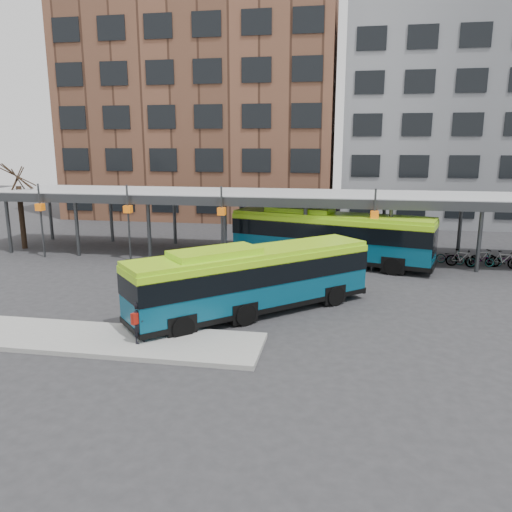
{
  "coord_description": "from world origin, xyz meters",
  "views": [
    {
      "loc": [
        4.16,
        -19.39,
        7.34
      ],
      "look_at": [
        -0.0,
        4.58,
        1.8
      ],
      "focal_mm": 35.0,
      "sensor_mm": 36.0,
      "label": 1
    }
  ],
  "objects": [
    {
      "name": "ground",
      "position": [
        0.0,
        0.0,
        0.0
      ],
      "size": [
        120.0,
        120.0,
        0.0
      ],
      "primitive_type": "plane",
      "color": "#28282B",
      "rests_on": "ground"
    },
    {
      "name": "boarding_island",
      "position": [
        -5.5,
        -3.0,
        0.09
      ],
      "size": [
        14.0,
        3.0,
        0.18
      ],
      "primitive_type": "cube",
      "color": "gray",
      "rests_on": "ground"
    },
    {
      "name": "canopy",
      "position": [
        -0.06,
        12.87,
        3.91
      ],
      "size": [
        40.0,
        6.53,
        4.8
      ],
      "color": "#999B9E",
      "rests_on": "ground"
    },
    {
      "name": "tree",
      "position": [
        -18.0,
        12.0,
        2.43
      ],
      "size": [
        1.64,
        1.64,
        5.6
      ],
      "color": "black",
      "rests_on": "ground"
    },
    {
      "name": "building_brick",
      "position": [
        -10.0,
        32.0,
        11.0
      ],
      "size": [
        26.0,
        14.0,
        22.0
      ],
      "primitive_type": "cube",
      "color": "brown",
      "rests_on": "ground"
    },
    {
      "name": "building_grey",
      "position": [
        16.0,
        32.0,
        10.0
      ],
      "size": [
        24.0,
        14.0,
        20.0
      ],
      "primitive_type": "cube",
      "color": "slate",
      "rests_on": "ground"
    },
    {
      "name": "bus_front",
      "position": [
        0.44,
        1.17,
        1.61
      ],
      "size": [
        9.89,
        9.26,
        3.08
      ],
      "rotation": [
        0.0,
        0.0,
        0.73
      ],
      "color": "navy",
      "rests_on": "ground"
    },
    {
      "name": "bus_rear",
      "position": [
        3.46,
        11.21,
        1.77
      ],
      "size": [
        12.56,
        5.82,
        3.39
      ],
      "rotation": [
        0.0,
        0.0,
        -0.27
      ],
      "color": "navy",
      "rests_on": "ground"
    },
    {
      "name": "pedestrian",
      "position": [
        -2.96,
        -3.25,
        0.97
      ],
      "size": [
        0.59,
        0.67,
        1.55
      ],
      "rotation": [
        0.0,
        0.0,
        1.09
      ],
      "color": "black",
      "rests_on": "boarding_island"
    },
    {
      "name": "bike_rack",
      "position": [
        13.48,
        11.88,
        0.47
      ],
      "size": [
        6.72,
        1.72,
        1.07
      ],
      "color": "slate",
      "rests_on": "ground"
    }
  ]
}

